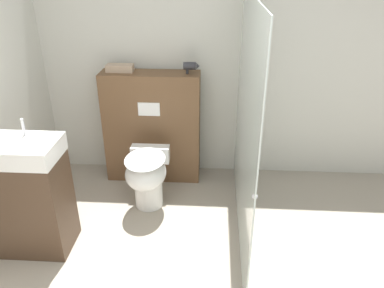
% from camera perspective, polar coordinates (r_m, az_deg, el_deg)
% --- Properties ---
extents(wall_back, '(8.00, 0.06, 2.50)m').
position_cam_1_polar(wall_back, '(3.98, 1.07, 12.31)').
color(wall_back, silver).
rests_on(wall_back, ground_plane).
extents(partition_panel, '(1.01, 0.29, 1.20)m').
position_cam_1_polar(partition_panel, '(4.03, -6.05, 2.56)').
color(partition_panel, brown).
rests_on(partition_panel, ground_plane).
extents(shower_glass, '(0.04, 1.98, 1.99)m').
position_cam_1_polar(shower_glass, '(3.10, 8.08, 2.81)').
color(shower_glass, silver).
rests_on(shower_glass, ground_plane).
extents(toilet, '(0.38, 0.58, 0.58)m').
position_cam_1_polar(toilet, '(3.62, -6.86, -4.78)').
color(toilet, white).
rests_on(toilet, ground_plane).
extents(sink_vanity, '(0.57, 0.41, 1.14)m').
position_cam_1_polar(sink_vanity, '(3.32, -23.31, -7.34)').
color(sink_vanity, '#473323').
rests_on(sink_vanity, ground_plane).
extents(hair_drier, '(0.15, 0.08, 0.12)m').
position_cam_1_polar(hair_drier, '(3.75, -0.21, 11.78)').
color(hair_drier, '#2D2D33').
rests_on(hair_drier, partition_panel).
extents(folded_towel, '(0.27, 0.12, 0.07)m').
position_cam_1_polar(folded_towel, '(3.90, -10.93, 11.29)').
color(folded_towel, tan).
rests_on(folded_towel, partition_panel).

